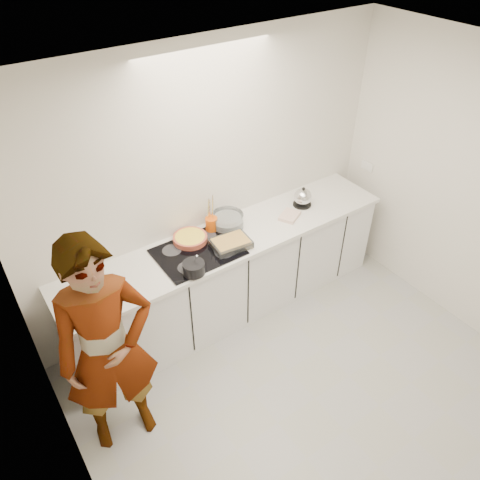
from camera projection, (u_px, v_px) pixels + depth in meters
floor at (315, 398)px, 3.95m from camera, size 3.60×3.20×0.00m
ceiling at (365, 99)px, 2.37m from camera, size 3.60×3.20×0.00m
wall_back at (210, 185)px, 4.21m from camera, size 3.60×0.00×2.60m
wall_left at (72, 425)px, 2.36m from camera, size 0.00×3.20×2.60m
base_cabinets at (231, 277)px, 4.53m from camera, size 3.20×0.58×0.87m
countertop at (230, 239)px, 4.25m from camera, size 3.24×0.64×0.04m
hob at (198, 252)px, 4.06m from camera, size 0.72×0.54×0.01m
tart_dish at (190, 238)px, 4.16m from camera, size 0.38×0.38×0.05m
saucepan at (194, 268)px, 3.81m from camera, size 0.20×0.20×0.17m
baking_dish at (231, 243)px, 4.09m from camera, size 0.36×0.28×0.06m
mixing_bowl at (228, 221)px, 4.33m from camera, size 0.35×0.35×0.14m
tea_towel at (290, 216)px, 4.48m from camera, size 0.26×0.23×0.03m
kettle at (303, 198)px, 4.61m from camera, size 0.21×0.21×0.21m
utensil_crock at (212, 224)px, 4.28m from camera, size 0.13×0.13×0.14m
cook at (108, 351)px, 3.18m from camera, size 0.73×0.52×1.87m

